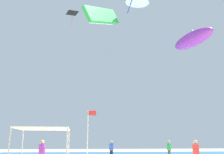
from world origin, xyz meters
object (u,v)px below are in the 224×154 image
Objects in this scene: canopy_tent at (43,131)px; kite_inflatable_purple at (193,39)px; person_central at (111,148)px; person_rightmost at (42,152)px; person_far_shore at (196,152)px; banner_flag at (89,133)px; person_leftmost at (169,148)px; kite_parafoil_green at (102,16)px; kite_diamond_black at (72,14)px; kite_delta_white at (137,1)px.

canopy_tent is 23.33m from kite_inflatable_purple.
person_central reaches higher than person_rightmost.
person_far_shore is 0.47× the size of banner_flag.
banner_flag is (-8.81, -8.20, 1.25)m from person_leftmost.
banner_flag is 0.77× the size of kite_parafoil_green.
banner_flag is (3.08, 0.91, 1.28)m from person_rightmost.
canopy_tent is 3.61m from person_rightmost.
person_far_shore is (10.16, -1.07, 0.00)m from person_rightmost.
person_leftmost is 13.37m from kite_inflatable_purple.
person_far_shore is 7.47m from banner_flag.
kite_delta_white is (8.86, -8.86, -2.12)m from kite_diamond_black.
banner_flag reaches higher than person_rightmost.
person_central is 0.42× the size of kite_delta_white.
banner_flag is at bearing 29.21° from kite_parafoil_green.
person_central is 1.02× the size of person_rightmost.
person_central is (5.37, 12.54, -1.21)m from canopy_tent.
kite_diamond_black is 0.54× the size of kite_delta_white.
person_rightmost is 10.22m from person_far_shore.
kite_diamond_black is (-9.32, 22.36, 21.13)m from person_far_shore.
person_central is 0.77× the size of kite_diamond_black.
banner_flag is (-7.09, 1.98, 1.28)m from person_far_shore.
person_leftmost is 26.75m from kite_diamond_black.
canopy_tent is 1.65× the size of person_leftmost.
person_leftmost is (11.47, 12.47, -1.20)m from canopy_tent.
person_rightmost is 24.70m from kite_delta_white.
person_far_shore is (9.74, 2.29, -1.22)m from canopy_tent.
kite_delta_white is (-2.18, 3.33, 18.98)m from person_leftmost.
kite_diamond_black reaches higher than person_far_shore.
person_rightmost is 19.17m from kite_parafoil_green.
kite_diamond_black is (-2.23, 20.38, 19.85)m from banner_flag.
kite_diamond_black reaches higher than kite_delta_white.
kite_inflatable_purple is (12.75, 8.89, 11.51)m from banner_flag.
canopy_tent reaches higher than person_far_shore.
kite_parafoil_green is at bearing 166.62° from kite_delta_white.
banner_flag is at bearing -156.01° from kite_delta_white.
kite_parafoil_green is 0.78× the size of kite_inflatable_purple.
person_leftmost is 0.29× the size of kite_inflatable_purple.
kite_inflatable_purple is at bearing 126.42° from kite_parafoil_green.
kite_delta_white is (-0.46, 13.50, 19.01)m from person_far_shore.
kite_inflatable_purple is 1.45× the size of kite_delta_white.
person_leftmost is at bearing -98.60° from kite_inflatable_purple.
canopy_tent is at bearing -156.54° from kite_delta_white.
kite_inflatable_purple is (10.03, 0.62, 12.77)m from person_central.
kite_inflatable_purple is (15.40, 13.16, 11.57)m from canopy_tent.
person_rightmost is (-5.79, -9.17, -0.02)m from person_central.
person_rightmost is at bearing 126.60° from person_leftmost.
banner_flag is 28.54m from kite_diamond_black.
kite_parafoil_green is (4.77, 10.37, 15.41)m from person_rightmost.
kite_parafoil_green is (-1.02, 1.19, 15.39)m from person_central.
kite_parafoil_green is at bearing -111.55° from kite_inflatable_purple.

